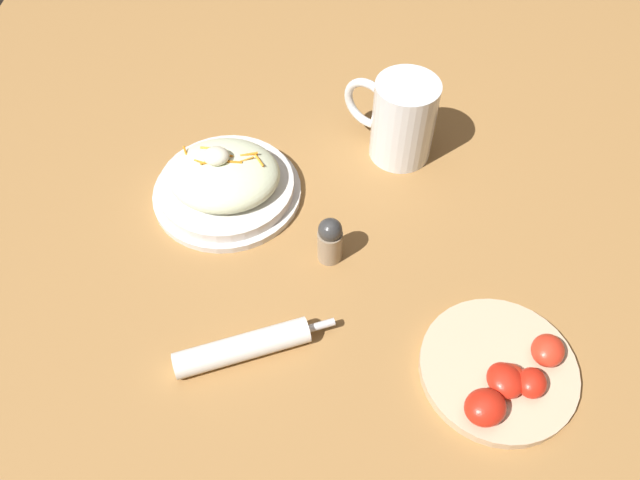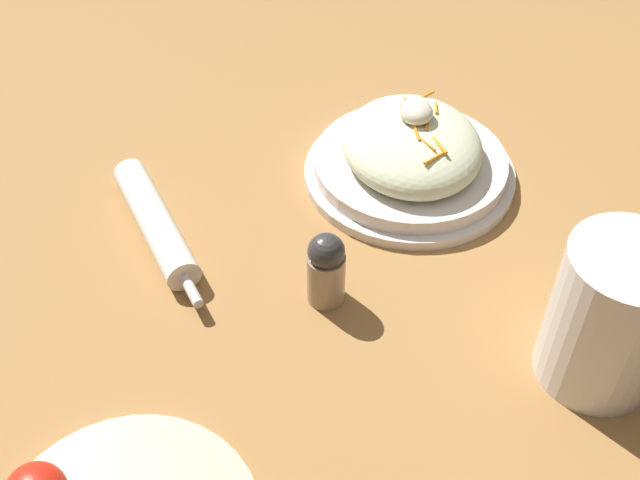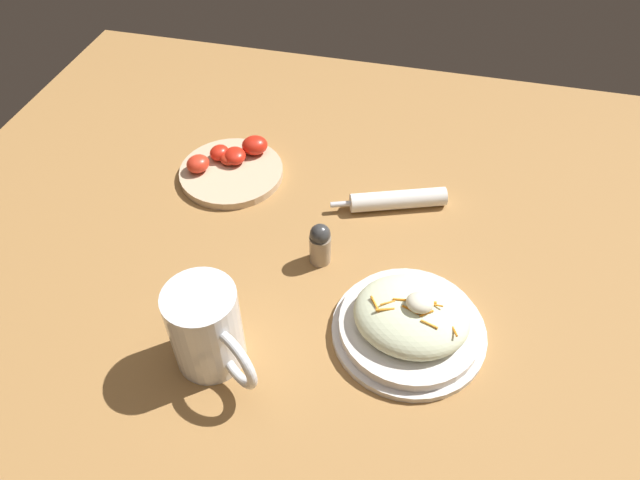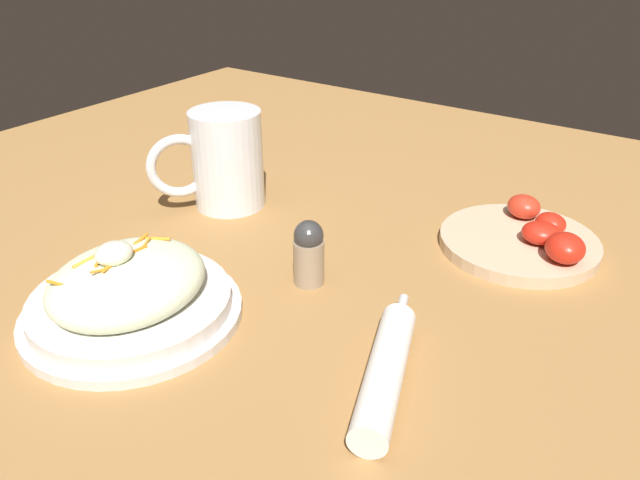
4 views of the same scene
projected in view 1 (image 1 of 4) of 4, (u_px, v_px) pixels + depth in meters
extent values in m
plane|color=#9E703D|center=(343.00, 218.00, 0.90)|extent=(1.43, 1.43, 0.00)
cylinder|color=silver|center=(228.00, 192.00, 0.93)|extent=(0.23, 0.23, 0.01)
cylinder|color=silver|center=(226.00, 186.00, 0.92)|extent=(0.21, 0.21, 0.02)
ellipsoid|color=beige|center=(224.00, 175.00, 0.90)|extent=(0.17, 0.15, 0.06)
cylinder|color=orange|center=(204.00, 163.00, 0.87)|extent=(0.03, 0.01, 0.01)
cylinder|color=orange|center=(247.00, 159.00, 0.88)|extent=(0.02, 0.01, 0.00)
cylinder|color=orange|center=(208.00, 148.00, 0.89)|extent=(0.02, 0.01, 0.01)
cylinder|color=orange|center=(231.00, 162.00, 0.87)|extent=(0.03, 0.00, 0.01)
cylinder|color=orange|center=(186.00, 153.00, 0.90)|extent=(0.01, 0.02, 0.01)
cylinder|color=orange|center=(225.00, 154.00, 0.88)|extent=(0.02, 0.01, 0.00)
cylinder|color=orange|center=(209.00, 162.00, 0.87)|extent=(0.03, 0.01, 0.01)
cylinder|color=orange|center=(259.00, 160.00, 0.88)|extent=(0.02, 0.03, 0.00)
cylinder|color=orange|center=(210.00, 154.00, 0.88)|extent=(0.02, 0.02, 0.00)
cylinder|color=orange|center=(249.00, 154.00, 0.89)|extent=(0.03, 0.01, 0.00)
ellipsoid|color=#EFEACC|center=(216.00, 156.00, 0.87)|extent=(0.04, 0.03, 0.02)
cylinder|color=white|center=(403.00, 120.00, 0.93)|extent=(0.10, 0.10, 0.14)
cylinder|color=#B76B14|center=(402.00, 133.00, 0.95)|extent=(0.09, 0.09, 0.08)
cylinder|color=white|center=(405.00, 110.00, 0.92)|extent=(0.09, 0.09, 0.01)
torus|color=white|center=(368.00, 104.00, 0.96)|extent=(0.08, 0.06, 0.09)
cylinder|color=white|center=(242.00, 348.00, 0.76)|extent=(0.17, 0.09, 0.03)
cylinder|color=silver|center=(321.00, 325.00, 0.78)|extent=(0.04, 0.02, 0.01)
cylinder|color=#D1B28E|center=(498.00, 369.00, 0.75)|extent=(0.19, 0.19, 0.02)
ellipsoid|color=red|center=(512.00, 379.00, 0.72)|extent=(0.05, 0.05, 0.02)
ellipsoid|color=red|center=(485.00, 407.00, 0.69)|extent=(0.06, 0.06, 0.03)
ellipsoid|color=red|center=(548.00, 350.00, 0.74)|extent=(0.06, 0.06, 0.03)
ellipsoid|color=red|center=(505.00, 380.00, 0.72)|extent=(0.06, 0.06, 0.03)
ellipsoid|color=red|center=(532.00, 383.00, 0.72)|extent=(0.05, 0.05, 0.03)
cylinder|color=gray|center=(330.00, 245.00, 0.84)|extent=(0.04, 0.04, 0.05)
sphere|color=#333333|center=(330.00, 230.00, 0.81)|extent=(0.03, 0.03, 0.03)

